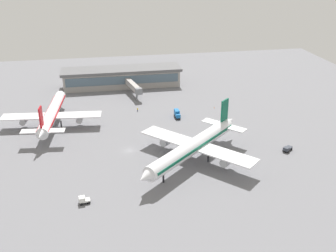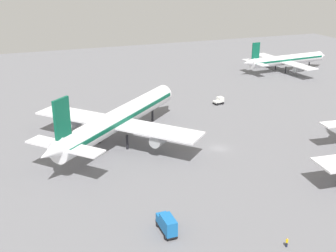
% 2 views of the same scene
% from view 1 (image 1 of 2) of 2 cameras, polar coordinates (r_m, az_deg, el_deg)
% --- Properties ---
extents(ground, '(288.00, 288.00, 0.00)m').
position_cam_1_polar(ground, '(151.51, -5.59, -3.47)').
color(ground, slate).
extents(terminal_building, '(64.40, 15.69, 9.94)m').
position_cam_1_polar(terminal_building, '(222.18, -6.58, 6.94)').
color(terminal_building, '#9E9993').
rests_on(terminal_building, ground).
extents(airplane_at_gate, '(41.63, 51.69, 15.72)m').
position_cam_1_polar(airplane_at_gate, '(176.20, -16.14, 1.75)').
color(airplane_at_gate, white).
rests_on(airplane_at_gate, ground).
extents(airplane_taxiing, '(45.87, 43.40, 17.31)m').
position_cam_1_polar(airplane_taxiing, '(140.50, 3.67, -2.83)').
color(airplane_taxiing, white).
rests_on(airplane_taxiing, ground).
extents(baggage_tug, '(3.48, 2.69, 2.30)m').
position_cam_1_polar(baggage_tug, '(123.45, -11.91, -10.25)').
color(baggage_tug, black).
rests_on(baggage_tug, ground).
extents(catering_truck, '(2.22, 5.61, 3.30)m').
position_cam_1_polar(catering_truck, '(179.41, 1.30, 1.75)').
color(catering_truck, black).
rests_on(catering_truck, ground).
extents(pushback_tractor, '(4.61, 4.25, 1.90)m').
position_cam_1_polar(pushback_tractor, '(156.40, 16.58, -3.11)').
color(pushback_tractor, black).
rests_on(pushback_tractor, ground).
extents(ground_crew_worker, '(0.53, 0.51, 1.67)m').
position_cam_1_polar(ground_crew_worker, '(186.94, -4.35, 2.34)').
color(ground_crew_worker, '#1E2338').
rests_on(ground_crew_worker, ground).
extents(jet_bridge, '(6.87, 19.92, 6.74)m').
position_cam_1_polar(jet_bridge, '(205.35, -4.90, 5.60)').
color(jet_bridge, '#9E9993').
rests_on(jet_bridge, ground).
extents(safety_cone_near_gate, '(0.44, 0.44, 0.60)m').
position_cam_1_polar(safety_cone_near_gate, '(191.65, 6.58, 2.63)').
color(safety_cone_near_gate, '#EA590C').
rests_on(safety_cone_near_gate, ground).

